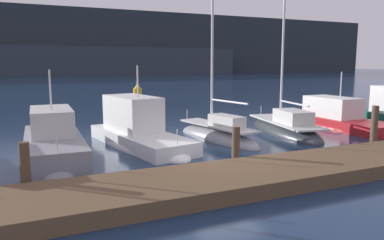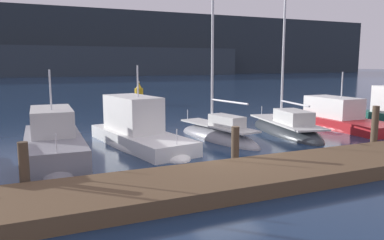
# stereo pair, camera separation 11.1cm
# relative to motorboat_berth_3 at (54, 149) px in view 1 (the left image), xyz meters

# --- Properties ---
(ground_plane) EXTENTS (400.00, 400.00, 0.00)m
(ground_plane) POSITION_rel_motorboat_berth_3_xyz_m (5.72, -3.45, -0.32)
(ground_plane) COLOR #192D4C
(dock) EXTENTS (34.34, 2.80, 0.45)m
(dock) POSITION_rel_motorboat_berth_3_xyz_m (5.72, -5.93, -0.09)
(dock) COLOR brown
(dock) RESTS_ON ground
(mooring_pile_1) EXTENTS (0.28, 0.28, 1.52)m
(mooring_pile_1) POSITION_rel_motorboat_berth_3_xyz_m (-1.01, -4.28, 0.44)
(mooring_pile_1) COLOR #4C3D2D
(mooring_pile_1) RESTS_ON ground
(mooring_pile_2) EXTENTS (0.28, 0.28, 1.49)m
(mooring_pile_2) POSITION_rel_motorboat_berth_3_xyz_m (5.72, -4.28, 0.43)
(mooring_pile_2) COLOR #4C3D2D
(mooring_pile_2) RESTS_ON ground
(mooring_pile_3) EXTENTS (0.28, 0.28, 1.90)m
(mooring_pile_3) POSITION_rel_motorboat_berth_3_xyz_m (12.45, -4.28, 0.64)
(mooring_pile_3) COLOR #4C3D2D
(mooring_pile_3) RESTS_ON ground
(motorboat_berth_3) EXTENTS (2.43, 7.02, 4.06)m
(motorboat_berth_3) POSITION_rel_motorboat_berth_3_xyz_m (0.00, 0.00, 0.00)
(motorboat_berth_3) COLOR gray
(motorboat_berth_3) RESTS_ON ground
(motorboat_berth_4) EXTENTS (3.67, 7.57, 4.14)m
(motorboat_berth_4) POSITION_rel_motorboat_berth_3_xyz_m (3.66, 0.78, 0.07)
(motorboat_berth_4) COLOR white
(motorboat_berth_4) RESTS_ON ground
(sailboat_berth_5) EXTENTS (2.36, 5.93, 8.04)m
(sailboat_berth_5) POSITION_rel_motorboat_berth_3_xyz_m (7.50, 0.40, -0.17)
(sailboat_berth_5) COLOR gray
(sailboat_berth_5) RESTS_ON ground
(sailboat_berth_6) EXTENTS (3.19, 6.99, 10.57)m
(sailboat_berth_6) POSITION_rel_motorboat_berth_3_xyz_m (11.62, 0.53, -0.18)
(sailboat_berth_6) COLOR #2D3338
(sailboat_berth_6) RESTS_ON ground
(motorboat_berth_7) EXTENTS (2.54, 7.23, 3.77)m
(motorboat_berth_7) POSITION_rel_motorboat_berth_3_xyz_m (15.54, 0.66, -0.05)
(motorboat_berth_7) COLOR red
(motorboat_berth_7) RESTS_ON ground
(channel_buoy) EXTENTS (1.14, 1.14, 2.08)m
(channel_buoy) POSITION_rel_motorboat_berth_3_xyz_m (8.32, 17.29, 0.47)
(channel_buoy) COLOR gold
(channel_buoy) RESTS_ON ground
(hillside_backdrop) EXTENTS (240.00, 23.00, 19.97)m
(hillside_backdrop) POSITION_rel_motorboat_berth_3_xyz_m (3.66, 107.34, 8.88)
(hillside_backdrop) COLOR #232B33
(hillside_backdrop) RESTS_ON ground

